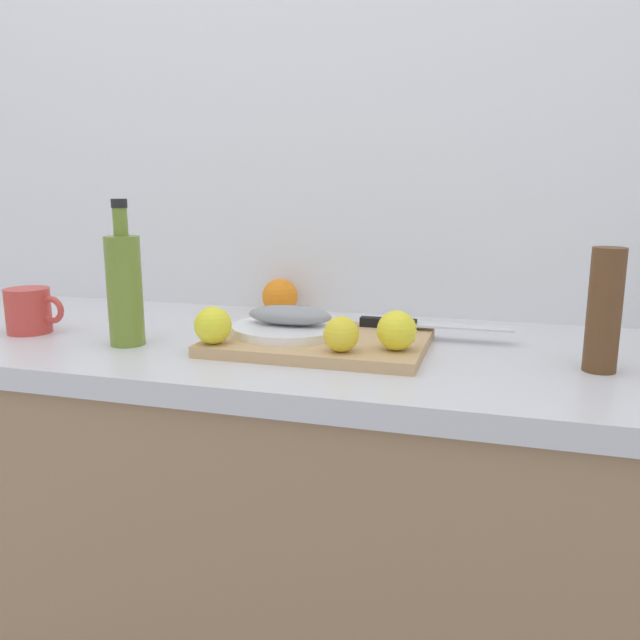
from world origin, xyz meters
name	(u,v)px	position (x,y,z in m)	size (l,w,h in m)	color
back_wall	(319,159)	(0.00, 0.33, 1.25)	(3.20, 0.05, 2.50)	white
kitchen_counter	(275,550)	(0.00, 0.00, 0.45)	(2.00, 0.60, 0.90)	#9E7A56
cutting_board	(320,341)	(0.10, -0.02, 0.91)	(0.39, 0.28, 0.02)	tan
white_plate	(290,328)	(0.04, -0.01, 0.93)	(0.22, 0.22, 0.01)	white
fish_fillet	(290,315)	(0.04, -0.01, 0.95)	(0.16, 0.07, 0.04)	gray
chef_knife	(416,324)	(0.27, 0.08, 0.93)	(0.29, 0.04, 0.02)	silver
lemon_0	(397,331)	(0.26, -0.08, 0.95)	(0.07, 0.07, 0.07)	yellow
lemon_1	(213,325)	(-0.06, -0.13, 0.95)	(0.07, 0.07, 0.07)	yellow
lemon_2	(341,334)	(0.17, -0.12, 0.95)	(0.06, 0.06, 0.06)	yellow
olive_oil_bottle	(125,287)	(-0.24, -0.11, 1.01)	(0.06, 0.06, 0.27)	olive
coffee_mug_1	(30,311)	(-0.49, -0.08, 0.95)	(0.13, 0.09, 0.09)	#CC3F38
orange_0	(280,296)	(-0.07, 0.24, 0.94)	(0.08, 0.08, 0.08)	orange
pepper_mill	(604,310)	(0.58, -0.05, 1.00)	(0.05, 0.05, 0.20)	brown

